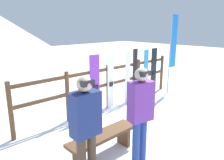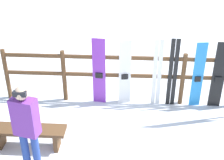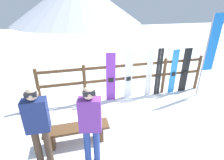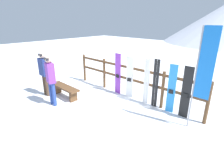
# 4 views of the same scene
# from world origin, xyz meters

# --- Properties ---
(ground_plane) EXTENTS (40.00, 40.00, 0.00)m
(ground_plane) POSITION_xyz_m (0.00, 0.00, 0.00)
(ground_plane) COLOR white
(fence) EXTENTS (5.45, 0.10, 1.25)m
(fence) POSITION_xyz_m (-0.00, 1.94, 0.74)
(fence) COLOR brown
(fence) RESTS_ON ground
(bench) EXTENTS (1.42, 0.36, 0.43)m
(bench) POSITION_xyz_m (-1.70, 0.24, 0.32)
(bench) COLOR brown
(bench) RESTS_ON ground
(person_purple) EXTENTS (0.43, 0.30, 1.68)m
(person_purple) POSITION_xyz_m (-1.45, -0.38, 0.99)
(person_purple) COLOR navy
(person_purple) RESTS_ON ground
(snowboard_purple) EXTENTS (0.29, 0.08, 1.58)m
(snowboard_purple) POSITION_xyz_m (-0.53, 1.88, 0.78)
(snowboard_purple) COLOR purple
(snowboard_purple) RESTS_ON ground
(snowboard_white) EXTENTS (0.27, 0.09, 1.55)m
(snowboard_white) POSITION_xyz_m (0.05, 1.88, 0.77)
(snowboard_white) COLOR white
(snowboard_white) RESTS_ON ground
(ski_pair_white) EXTENTS (0.20, 0.02, 1.58)m
(ski_pair_white) POSITION_xyz_m (0.76, 1.89, 0.79)
(ski_pair_white) COLOR white
(ski_pair_white) RESTS_ON ground
(ski_pair_black) EXTENTS (0.19, 0.02, 1.61)m
(ski_pair_black) POSITION_xyz_m (1.10, 1.89, 0.80)
(ski_pair_black) COLOR black
(ski_pair_black) RESTS_ON ground
(snowboard_blue) EXTENTS (0.24, 0.08, 1.54)m
(snowboard_blue) POSITION_xyz_m (1.65, 1.88, 0.77)
(snowboard_blue) COLOR #288CE0
(snowboard_blue) RESTS_ON ground
(snowboard_black_stripe) EXTENTS (0.27, 0.06, 1.56)m
(snowboard_black_stripe) POSITION_xyz_m (2.09, 1.88, 0.77)
(snowboard_black_stripe) COLOR black
(snowboard_black_stripe) RESTS_ON ground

